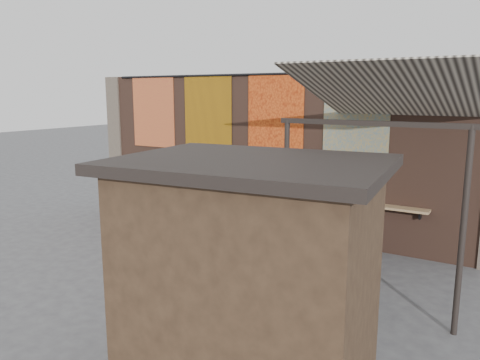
{
  "coord_description": "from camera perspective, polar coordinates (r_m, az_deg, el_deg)",
  "views": [
    {
      "loc": [
        5.51,
        -7.75,
        3.54
      ],
      "look_at": [
        0.08,
        1.2,
        1.58
      ],
      "focal_mm": 35.0,
      "sensor_mm": 36.0,
      "label": 1
    }
  ],
  "objects": [
    {
      "name": "awning_canvas",
      "position": [
        8.88,
        18.48,
        10.14
      ],
      "size": [
        3.2,
        3.28,
        0.97
      ],
      "primitive_type": "cube",
      "rotation": [
        -0.28,
        0.0,
        0.0
      ],
      "color": "beige",
      "rests_on": "brick_wall"
    },
    {
      "name": "shopper_navy",
      "position": [
        9.18,
        11.62,
        -6.04
      ],
      "size": [
        1.2,
        0.83,
        1.89
      ],
      "primitive_type": "imported",
      "rotation": [
        0.0,
        0.0,
        3.51
      ],
      "color": "black",
      "rests_on": "ground"
    },
    {
      "name": "stall_roof",
      "position": [
        4.96,
        1.38,
        1.94
      ],
      "size": [
        3.03,
        2.45,
        0.12
      ],
      "primitive_type": "cube",
      "rotation": [
        0.0,
        0.0,
        0.1
      ],
      "color": "black",
      "rests_on": "market_stall"
    },
    {
      "name": "awning_post_left",
      "position": [
        8.16,
        5.6,
        -3.55
      ],
      "size": [
        0.09,
        0.09,
        3.1
      ],
      "primitive_type": "cylinder",
      "color": "black",
      "rests_on": "ground"
    },
    {
      "name": "scooter_stool_7",
      "position": [
        10.96,
        9.15,
        -6.41
      ],
      "size": [
        0.34,
        0.75,
        0.71
      ],
      "primitive_type": null,
      "color": "maroon",
      "rests_on": "ground"
    },
    {
      "name": "stall_sign",
      "position": [
        6.02,
        5.17,
        -4.46
      ],
      "size": [
        1.2,
        0.16,
        0.5
      ],
      "primitive_type": "cube",
      "rotation": [
        0.0,
        0.0,
        0.1
      ],
      "color": "gold",
      "rests_on": "market_stall"
    },
    {
      "name": "awning_ledger",
      "position": [
        10.44,
        20.63,
        12.2
      ],
      "size": [
        3.3,
        0.08,
        0.12
      ],
      "primitive_type": "cube",
      "color": "#33261C",
      "rests_on": "brick_wall"
    },
    {
      "name": "eating_counter",
      "position": [
        11.74,
        2.55,
        -1.4
      ],
      "size": [
        8.0,
        0.32,
        0.05
      ],
      "primitive_type": "cube",
      "color": "#9E7A51",
      "rests_on": "brick_wall"
    },
    {
      "name": "scooter_stool_6",
      "position": [
        11.14,
        6.46,
        -5.7
      ],
      "size": [
        0.4,
        0.89,
        0.85
      ],
      "primitive_type": null,
      "color": "navy",
      "rests_on": "ground"
    },
    {
      "name": "scooter_stool_1",
      "position": [
        12.67,
        -5.75,
        -3.89
      ],
      "size": [
        0.36,
        0.8,
        0.76
      ],
      "primitive_type": null,
      "color": "#0C5726",
      "rests_on": "ground"
    },
    {
      "name": "market_stall",
      "position": [
        5.37,
        1.31,
        -13.29
      ],
      "size": [
        2.7,
        2.13,
        2.73
      ],
      "primitive_type": "cube",
      "rotation": [
        0.0,
        0.0,
        0.1
      ],
      "color": "black",
      "rests_on": "ground"
    },
    {
      "name": "shopper_grey",
      "position": [
        7.75,
        12.55,
        -10.52
      ],
      "size": [
        1.04,
        0.64,
        1.56
      ],
      "primitive_type": "imported",
      "rotation": [
        0.0,
        0.0,
        3.08
      ],
      "color": "#525256",
      "rests_on": "ground"
    },
    {
      "name": "scooter_stool_5",
      "position": [
        11.45,
        3.94,
        -5.37
      ],
      "size": [
        0.37,
        0.83,
        0.79
      ],
      "primitive_type": null,
      "color": "#175E4A",
      "rests_on": "ground"
    },
    {
      "name": "shelf_box",
      "position": [
        10.93,
        11.03,
        -1.66
      ],
      "size": [
        0.59,
        0.33,
        0.26
      ],
      "primitive_type": "cube",
      "color": "white",
      "rests_on": "eating_counter"
    },
    {
      "name": "tapestry_orange",
      "position": [
        11.49,
        4.31,
        7.89
      ],
      "size": [
        1.5,
        0.02,
        2.0
      ],
      "primitive_type": "cube",
      "color": "#CD5219",
      "rests_on": "brick_wall"
    },
    {
      "name": "awning_header",
      "position": [
        7.44,
        15.64,
        6.67
      ],
      "size": [
        3.0,
        0.08,
        0.08
      ],
      "primitive_type": "cube",
      "color": "black",
      "rests_on": "awning_post_left"
    },
    {
      "name": "pier_left",
      "position": [
        15.04,
        -14.4,
        4.4
      ],
      "size": [
        0.5,
        0.5,
        4.0
      ],
      "primitive_type": "cube",
      "color": "#4C4238",
      "rests_on": "ground"
    },
    {
      "name": "scooter_stool_8",
      "position": [
        10.76,
        12.42,
        -6.72
      ],
      "size": [
        0.36,
        0.8,
        0.76
      ],
      "primitive_type": null,
      "color": "navy",
      "rests_on": "ground"
    },
    {
      "name": "scooter_stool_4",
      "position": [
        11.76,
        0.98,
        -4.83
      ],
      "size": [
        0.39,
        0.86,
        0.82
      ],
      "primitive_type": null,
      "color": "navy",
      "rests_on": "ground"
    },
    {
      "name": "stall_shelf",
      "position": [
        6.34,
        5.02,
        -13.07
      ],
      "size": [
        2.09,
        0.31,
        0.06
      ],
      "primitive_type": "cube",
      "rotation": [
        0.0,
        0.0,
        0.1
      ],
      "color": "#473321",
      "rests_on": "market_stall"
    },
    {
      "name": "diner_left",
      "position": [
        13.49,
        -10.93,
        -1.29
      ],
      "size": [
        0.68,
        0.55,
        1.61
      ],
      "primitive_type": "imported",
      "rotation": [
        0.0,
        0.0,
        -0.31
      ],
      "color": "#8488C1",
      "rests_on": "ground"
    },
    {
      "name": "scooter_stool_3",
      "position": [
        11.99,
        -1.72,
        -4.58
      ],
      "size": [
        0.38,
        0.84,
        0.8
      ],
      "primitive_type": null,
      "color": "black",
      "rests_on": "ground"
    },
    {
      "name": "hang_rail",
      "position": [
        11.62,
        3.01,
        12.77
      ],
      "size": [
        9.5,
        0.06,
        0.06
      ],
      "primitive_type": "cylinder",
      "rotation": [
        0.0,
        1.57,
        0.0
      ],
      "color": "black",
      "rests_on": "brick_wall"
    },
    {
      "name": "scooter_stool_2",
      "position": [
        12.32,
        -4.06,
        -4.3
      ],
      "size": [
        0.36,
        0.79,
        0.75
      ],
      "primitive_type": null,
      "color": "#904D0D",
      "rests_on": "ground"
    },
    {
      "name": "diner_right",
      "position": [
        11.72,
        -5.39,
        -2.43
      ],
      "size": [
        0.97,
        0.8,
        1.81
      ],
      "primitive_type": "imported",
      "rotation": [
        0.0,
        0.0,
        -0.14
      ],
      "color": "#271E25",
      "rests_on": "ground"
    },
    {
      "name": "brick_wall",
      "position": [
        11.91,
        3.44,
        3.16
      ],
      "size": [
        10.0,
        0.4,
        4.0
      ],
      "primitive_type": "cube",
      "color": "brown",
      "rests_on": "ground"
    },
    {
      "name": "scooter_stool_0",
      "position": [
        13.08,
        -8.09,
        -3.66
      ],
      "size": [
        0.32,
        0.72,
        0.68
      ],
      "primitive_type": null,
      "color": "#A0230C",
      "rests_on": "ground"
    },
    {
      "name": "tapestry_redgold",
      "position": [
        13.71,
        -10.52,
        8.18
      ],
      "size": [
        1.5,
        0.02,
        2.0
      ],
      "primitive_type": "cube",
      "color": "maroon",
      "rests_on": "brick_wall"
    },
    {
      "name": "tapestry_multi",
      "position": [
        10.73,
        13.95,
        7.42
      ],
      "size": [
        1.5,
        0.02,
        2.0
      ],
      "primitive_type": "cube",
      "color": "#245A87",
      "rests_on": "brick_wall"
    },
    {
      "name": "tapestry_sun",
      "position": [
        12.52,
        -3.95,
        8.11
      ],
      "size": [
        1.5,
        0.02,
        2.0
      ],
      "primitive_type": "cube",
      "color": "orange",
      "rests_on": "brick_wall"
    },
    {
      "name": "shopper_tan",
      "position": [
        9.34,
        9.81,
        -6.18
      ],
      "size": [
        0.96,
        1.01,
        1.74
      ],
      "primitive_type": "imported",
      "rotation": [
        0.0,
        0.0,
        0.91
      ],
      "color": "tan",
      "rests_on": "ground"
    },
    {
      "name": "ground",
      "position": [
        10.14,
        -3.95,
        -9.84
      ],
      "size": [
        70.0,
        70.0,
        0.0
      ],
      "primitive_type": "plane",
      "color": "#474749",
      "rests_on": "ground"
    },
    {
      "name": "awning_post_right",
      "position": [
        7.44,
        25.51,
        -5.97
      ],
      "size": [
        0.09,
        0.09,
        3.1
      ],
      "primitive_type": "cylinder",
      "color": "black",
      "rests_on": "ground"
    }
  ]
}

